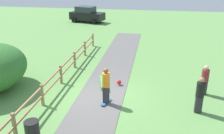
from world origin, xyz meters
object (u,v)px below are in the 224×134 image
at_px(bystander_maroon, 205,79).
at_px(parked_car_black, 87,14).
at_px(trash_bin, 32,131).
at_px(skater_fallen, 105,83).
at_px(skater_riding, 106,84).
at_px(bystander_black, 200,93).

bearing_deg(bystander_maroon, parked_car_black, 122.01).
xyz_separation_m(trash_bin, skater_fallen, (1.75, 5.32, -0.25)).
bearing_deg(skater_fallen, parked_car_black, 108.06).
xyz_separation_m(skater_riding, parked_car_black, (-6.23, 19.66, -0.11)).
bearing_deg(bystander_black, parked_car_black, 118.19).
xyz_separation_m(bystander_maroon, bystander_black, (-0.54, -1.95, 0.08)).
bearing_deg(skater_fallen, bystander_black, -22.95).
height_order(bystander_maroon, bystander_black, bystander_black).
bearing_deg(trash_bin, bystander_black, 26.66).
bearing_deg(parked_car_black, bystander_black, -61.81).
xyz_separation_m(trash_bin, bystander_black, (6.55, 3.29, 0.52)).
bearing_deg(bystander_maroon, bystander_black, -105.41).
bearing_deg(parked_car_black, skater_riding, -72.42).
xyz_separation_m(skater_riding, bystander_maroon, (4.88, 1.89, -0.18)).
bearing_deg(trash_bin, skater_fallen, 71.80).
relative_size(skater_riding, bystander_black, 1.06).
height_order(trash_bin, skater_fallen, trash_bin).
relative_size(skater_riding, bystander_maroon, 1.15).
bearing_deg(skater_fallen, skater_riding, -76.88).
xyz_separation_m(skater_fallen, parked_car_black, (-5.77, 17.69, 0.76)).
relative_size(trash_bin, skater_riding, 0.48).
bearing_deg(bystander_black, skater_riding, 179.17).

